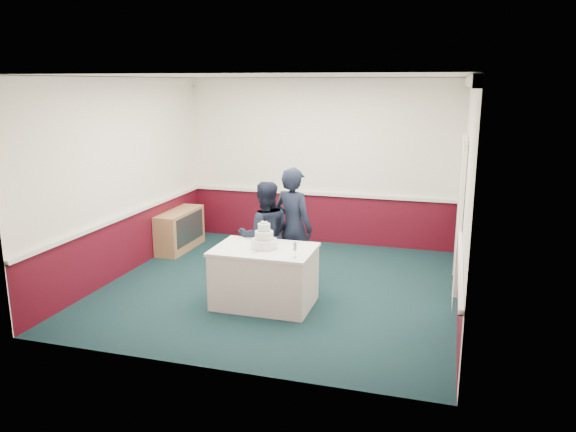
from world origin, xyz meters
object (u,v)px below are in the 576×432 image
(wedding_cake, at_px, (264,240))
(champagne_flute, at_px, (295,247))
(cake_knife, at_px, (257,252))
(person_man, at_px, (265,236))
(person_woman, at_px, (293,227))
(sideboard, at_px, (180,230))
(cake_table, at_px, (265,276))

(wedding_cake, bearing_deg, champagne_flute, -29.25)
(wedding_cake, xyz_separation_m, cake_knife, (-0.03, -0.20, -0.11))
(person_man, relative_size, person_woman, 0.90)
(sideboard, distance_m, cake_table, 3.03)
(cake_knife, relative_size, champagne_flute, 1.07)
(cake_table, bearing_deg, person_woman, 79.08)
(cake_table, xyz_separation_m, cake_knife, (-0.03, -0.20, 0.39))
(wedding_cake, distance_m, person_woman, 0.84)
(champagne_flute, xyz_separation_m, person_woman, (-0.34, 1.11, -0.05))
(wedding_cake, bearing_deg, cake_table, -90.00)
(cake_table, relative_size, champagne_flute, 6.44)
(wedding_cake, height_order, cake_knife, wedding_cake)
(sideboard, relative_size, person_woman, 0.68)
(person_woman, bearing_deg, cake_knife, 101.50)
(wedding_cake, bearing_deg, person_man, 108.10)
(wedding_cake, relative_size, champagne_flute, 1.78)
(sideboard, xyz_separation_m, person_man, (2.08, -1.40, 0.43))
(sideboard, relative_size, cake_knife, 5.45)
(cake_knife, distance_m, person_woman, 1.05)
(wedding_cake, bearing_deg, person_woman, 79.08)
(sideboard, relative_size, wedding_cake, 3.30)
(cake_knife, xyz_separation_m, person_man, (-0.17, 0.80, -0.01))
(person_man, bearing_deg, cake_table, 82.75)
(cake_knife, bearing_deg, champagne_flute, 16.22)
(sideboard, height_order, person_man, person_man)
(sideboard, bearing_deg, person_man, -34.03)
(cake_knife, bearing_deg, sideboard, 160.35)
(cake_knife, distance_m, champagne_flute, 0.55)
(sideboard, height_order, cake_knife, cake_knife)
(sideboard, relative_size, cake_table, 0.91)
(cake_table, bearing_deg, champagne_flute, -29.25)
(cake_table, bearing_deg, wedding_cake, 90.00)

